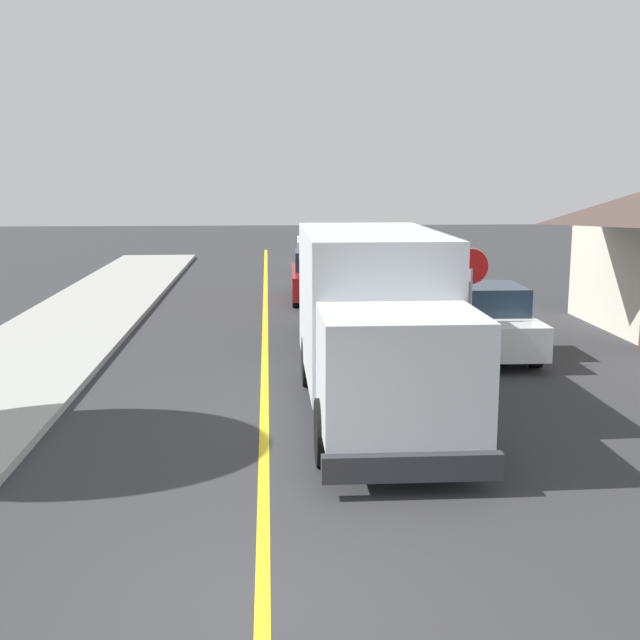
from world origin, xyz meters
name	(u,v)px	position (x,y,z in m)	size (l,w,h in m)	color
ground_plane	(263,608)	(0.00, 0.00, 0.00)	(120.00, 120.00, 0.00)	#303033
centre_line_yellow	(265,367)	(0.00, 10.00, 0.00)	(0.16, 56.00, 0.01)	gold
box_truck	(375,316)	(1.96, 6.47, 1.77)	(2.41, 7.18, 3.20)	silver
parked_car_near	(341,310)	(1.96, 12.82, 0.79)	(1.85, 4.42, 1.67)	black
parked_car_mid	(319,277)	(1.81, 19.52, 0.79)	(1.91, 4.45, 1.67)	maroon
parked_car_far	(322,258)	(2.33, 25.70, 0.79)	(1.98, 4.47, 1.67)	#B7B7BC
parked_car_furthest	(315,244)	(2.47, 32.66, 0.79)	(1.97, 4.47, 1.67)	silver
parked_van_across	(485,321)	(5.20, 11.03, 0.79)	(1.87, 4.43, 1.67)	silver
stop_sign	(470,285)	(4.46, 9.67, 1.86)	(0.80, 0.10, 2.65)	gray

